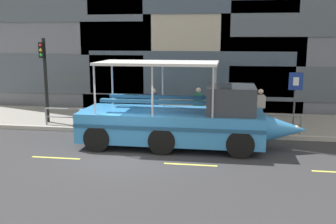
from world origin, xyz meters
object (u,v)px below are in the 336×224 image
duck_tour_boat (184,120)px  pedestrian_near_bow (260,104)px  pedestrian_mid_left (198,102)px  traffic_light_pole (45,72)px  parking_sign (295,91)px  pedestrian_mid_right (154,102)px

duck_tour_boat → pedestrian_near_bow: (3.11, 3.17, 0.17)m
pedestrian_mid_left → pedestrian_near_bow: bearing=-3.4°
traffic_light_pole → parking_sign: bearing=1.3°
pedestrian_mid_right → pedestrian_near_bow: bearing=-2.2°
duck_tour_boat → pedestrian_mid_left: size_ratio=5.08×
parking_sign → pedestrian_mid_right: bearing=174.9°
traffic_light_pole → pedestrian_mid_left: size_ratio=2.32×
parking_sign → pedestrian_mid_right: 6.45m
pedestrian_near_bow → pedestrian_mid_right: (-4.95, 0.19, -0.06)m
pedestrian_near_bow → pedestrian_mid_left: pedestrian_near_bow is taller
traffic_light_pole → pedestrian_mid_left: traffic_light_pole is taller
pedestrian_mid_right → parking_sign: bearing=-5.1°
traffic_light_pole → duck_tour_boat: 7.52m
pedestrian_near_bow → pedestrian_mid_right: bearing=177.8°
parking_sign → pedestrian_near_bow: parking_sign is taller
pedestrian_mid_left → pedestrian_mid_right: size_ratio=1.05×
pedestrian_near_bow → pedestrian_mid_left: size_ratio=1.01×
parking_sign → duck_tour_boat: bearing=-148.4°
traffic_light_pole → parking_sign: (11.46, 0.26, -0.70)m
pedestrian_mid_left → pedestrian_mid_right: 2.13m
traffic_light_pole → pedestrian_mid_right: traffic_light_pole is taller
duck_tour_boat → pedestrian_mid_left: duck_tour_boat is taller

